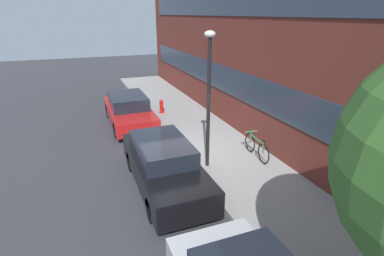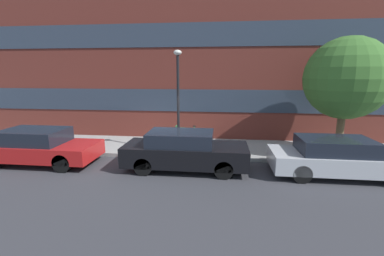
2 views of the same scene
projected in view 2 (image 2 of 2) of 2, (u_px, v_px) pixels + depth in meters
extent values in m
plane|color=#333338|center=(156.00, 158.00, 10.45)|extent=(56.00, 56.00, 0.00)
cube|color=gray|center=(163.00, 147.00, 11.86)|extent=(28.00, 2.93, 0.15)
cube|color=maroon|center=(170.00, 46.00, 12.74)|extent=(28.00, 0.90, 9.40)
cube|color=#2D3847|center=(169.00, 100.00, 12.84)|extent=(25.76, 0.04, 1.10)
cube|color=#2D3847|center=(168.00, 35.00, 12.18)|extent=(25.76, 0.04, 1.10)
cube|color=#AD1919|center=(40.00, 150.00, 9.79)|extent=(4.37, 1.73, 0.56)
cube|color=black|center=(34.00, 136.00, 9.69)|extent=(2.27, 1.53, 0.52)
cylinder|color=black|center=(85.00, 150.00, 10.44)|extent=(0.66, 0.18, 0.66)
cylinder|color=black|center=(62.00, 163.00, 8.93)|extent=(0.66, 0.18, 0.66)
cylinder|color=black|center=(24.00, 148.00, 10.74)|extent=(0.66, 0.18, 0.66)
cube|color=black|center=(186.00, 154.00, 9.16)|extent=(4.37, 1.62, 0.69)
cube|color=black|center=(181.00, 138.00, 9.05)|extent=(2.27, 1.42, 0.47)
cylinder|color=black|center=(223.00, 156.00, 9.76)|extent=(0.62, 0.18, 0.62)
cylinder|color=black|center=(224.00, 170.00, 8.36)|extent=(0.62, 0.18, 0.62)
cylinder|color=black|center=(154.00, 154.00, 10.06)|extent=(0.62, 0.18, 0.62)
cylinder|color=black|center=(143.00, 167.00, 8.66)|extent=(0.62, 0.18, 0.62)
cube|color=#B2B5BA|center=(339.00, 161.00, 8.59)|extent=(4.43, 1.67, 0.59)
cube|color=black|center=(335.00, 146.00, 8.50)|extent=(2.30, 1.47, 0.49)
cylinder|color=black|center=(369.00, 161.00, 9.21)|extent=(0.60, 0.18, 0.60)
cylinder|color=black|center=(290.00, 159.00, 9.52)|extent=(0.60, 0.18, 0.60)
cylinder|color=black|center=(302.00, 174.00, 8.07)|extent=(0.60, 0.18, 0.60)
cylinder|color=red|center=(53.00, 146.00, 11.59)|extent=(0.26, 0.26, 0.04)
cylinder|color=red|center=(52.00, 141.00, 11.53)|extent=(0.18, 0.18, 0.48)
sphere|color=red|center=(51.00, 135.00, 11.48)|extent=(0.19, 0.19, 0.19)
cylinder|color=red|center=(48.00, 140.00, 11.54)|extent=(0.15, 0.07, 0.07)
cylinder|color=red|center=(55.00, 140.00, 11.51)|extent=(0.15, 0.07, 0.07)
torus|color=black|center=(176.00, 134.00, 12.57)|extent=(0.69, 0.09, 0.68)
torus|color=black|center=(195.00, 135.00, 12.40)|extent=(0.69, 0.09, 0.68)
cylinder|color=#33723F|center=(186.00, 128.00, 12.42)|extent=(0.89, 0.12, 0.06)
cylinder|color=#33723F|center=(194.00, 131.00, 12.37)|extent=(0.06, 0.06, 0.39)
cylinder|color=#33723F|center=(177.00, 130.00, 12.52)|extent=(0.06, 0.06, 0.39)
ellipsoid|color=black|center=(194.00, 126.00, 12.32)|extent=(0.20, 0.09, 0.05)
cylinder|color=#33723F|center=(177.00, 125.00, 12.48)|extent=(0.08, 0.44, 0.05)
cylinder|color=brown|center=(340.00, 129.00, 10.15)|extent=(0.28, 0.28, 2.21)
sphere|color=#386628|center=(346.00, 78.00, 9.73)|extent=(3.11, 3.11, 3.11)
cylinder|color=black|center=(178.00, 105.00, 10.42)|extent=(0.11, 0.11, 3.94)
ellipsoid|color=silver|center=(178.00, 52.00, 9.98)|extent=(0.32, 0.32, 0.20)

